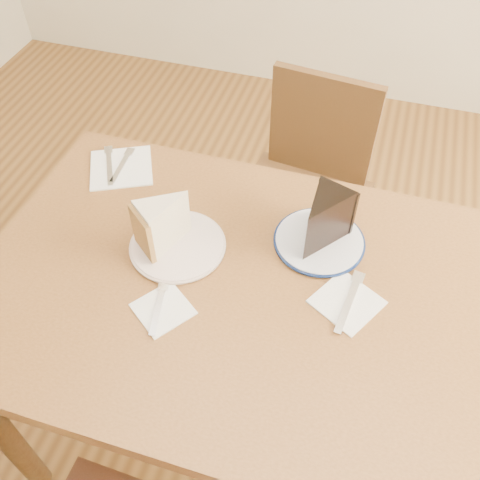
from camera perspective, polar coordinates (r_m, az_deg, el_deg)
name	(u,v)px	position (r m, az deg, el deg)	size (l,w,h in m)	color
ground	(244,424)	(1.83, 0.41, -19.06)	(4.00, 4.00, 0.00)	#4B2F14
table	(245,312)	(1.26, 0.57, -7.69)	(1.20, 0.80, 0.75)	#513016
chair_far	(304,193)	(1.80, 6.82, 4.97)	(0.46, 0.46, 0.83)	#382211
plate_cream	(178,246)	(1.25, -6.66, -0.60)	(0.21, 0.21, 0.01)	silver
plate_navy	(319,241)	(1.27, 8.44, -0.14)	(0.20, 0.20, 0.01)	white
carrot_cake	(167,223)	(1.22, -7.75, 1.84)	(0.08, 0.12, 0.11)	beige
chocolate_cake	(320,224)	(1.21, 8.57, 1.68)	(0.09, 0.13, 0.12)	black
napkin_cream	(163,309)	(1.15, -8.21, -7.30)	(0.11, 0.11, 0.00)	white
napkin_navy	(347,302)	(1.17, 11.32, -6.50)	(0.12, 0.12, 0.00)	white
napkin_spare	(121,168)	(1.48, -12.56, 7.54)	(0.16, 0.16, 0.00)	white
fork_cream	(158,307)	(1.15, -8.69, -7.10)	(0.01, 0.14, 0.00)	silver
knife_navy	(349,302)	(1.17, 11.54, -6.50)	(0.02, 0.17, 0.00)	silver
fork_spare	(122,165)	(1.48, -12.49, 7.80)	(0.01, 0.14, 0.00)	white
knife_spare	(109,166)	(1.49, -13.76, 7.70)	(0.01, 0.16, 0.00)	silver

